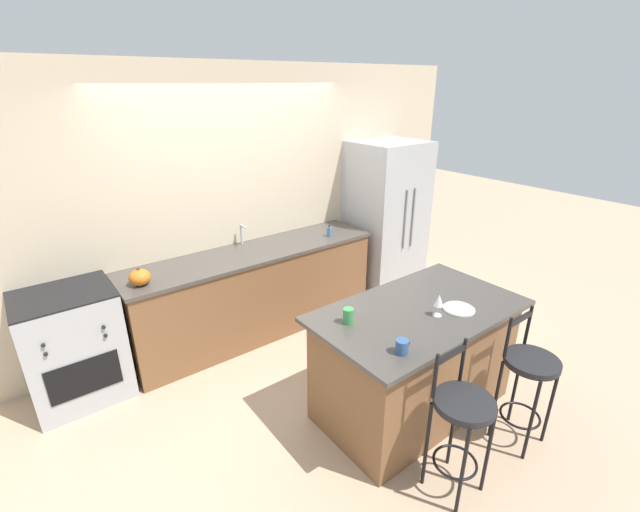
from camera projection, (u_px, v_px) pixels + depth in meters
ground_plane at (276, 345)px, 4.40m from camera, size 18.00×18.00×0.00m
wall_back at (234, 203)px, 4.40m from camera, size 6.00×0.07×2.70m
back_counter at (255, 291)px, 4.50m from camera, size 2.63×0.68×0.93m
sink_faucet at (242, 232)px, 4.42m from camera, size 0.02×0.13×0.22m
kitchen_island at (415, 359)px, 3.41m from camera, size 1.65×0.94×0.92m
refrigerator at (385, 219)px, 5.30m from camera, size 0.83×0.77×1.87m
oven_range at (74, 346)px, 3.53m from camera, size 0.72×0.64×0.98m
bar_stool_near at (461, 417)px, 2.65m from camera, size 0.38×0.38×1.03m
bar_stool_far at (528, 375)px, 3.04m from camera, size 0.38×0.38×1.03m
dinner_plate at (459, 309)px, 3.21m from camera, size 0.24×0.24×0.02m
wine_glass at (439, 301)px, 3.10m from camera, size 0.07×0.07×0.17m
coffee_mug at (402, 346)px, 2.69m from camera, size 0.12×0.08×0.10m
tumbler_cup at (348, 316)px, 3.02m from camera, size 0.08×0.08×0.12m
pumpkin_decoration at (140, 277)px, 3.57m from camera, size 0.18×0.18×0.16m
soap_bottle at (329, 232)px, 4.69m from camera, size 0.05×0.05×0.13m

